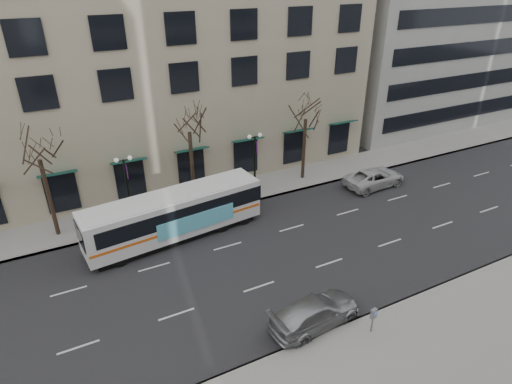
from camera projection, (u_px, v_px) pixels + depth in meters
ground at (242, 265)px, 26.85m from camera, size 160.00×160.00×0.00m
sidewalk_far at (251, 189)px, 35.91m from camera, size 80.00×4.00×0.15m
building_hotel at (116, 27)px, 37.03m from camera, size 40.00×20.00×24.00m
tree_far_left at (36, 146)px, 26.68m from camera, size 3.60×3.60×8.34m
tree_far_mid at (189, 120)px, 30.57m from camera, size 3.60×3.60×8.55m
tree_far_right at (306, 108)px, 34.79m from camera, size 3.60×3.60×8.06m
lamp_post_left at (128, 187)px, 29.96m from camera, size 1.22×0.45×5.21m
lamp_post_right at (255, 161)px, 33.95m from camera, size 1.22×0.45×5.21m
city_bus at (176, 214)px, 28.91m from camera, size 12.42×3.97×3.31m
silver_car at (315, 312)px, 22.12m from camera, size 5.36×2.61×1.50m
white_pickup at (374, 178)px, 36.25m from camera, size 5.59×2.78×1.52m
pay_station at (373, 316)px, 21.31m from camera, size 0.34×0.26×1.44m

